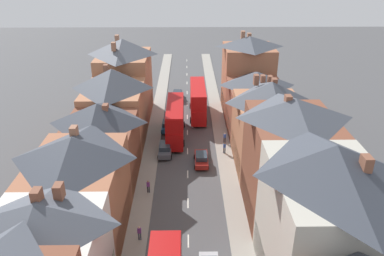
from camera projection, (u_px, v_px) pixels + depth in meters
name	position (u px, v px, depth m)	size (l,w,h in m)	color
pavement_left	(152.00, 144.00, 54.29)	(2.20, 104.00, 0.14)	gray
pavement_right	(222.00, 144.00, 54.43)	(2.20, 104.00, 0.14)	gray
centre_line_dashes	(188.00, 151.00, 52.58)	(0.14, 97.80, 0.01)	silver
terrace_row_left	(81.00, 177.00, 35.63)	(8.00, 66.10, 13.81)	silver
terrace_row_right	(290.00, 168.00, 37.16)	(8.00, 66.45, 13.64)	#935138
double_decker_bus_lead	(198.00, 100.00, 62.72)	(2.74, 10.80, 5.30)	red
double_decker_bus_far_approaching	(175.00, 120.00, 55.36)	(2.74, 10.80, 5.30)	#B70F0F
car_near_blue	(168.00, 126.00, 58.28)	(1.90, 4.06, 1.63)	#236093
car_near_silver	(165.00, 149.00, 51.45)	(1.90, 4.46, 1.64)	#4C515B
car_parked_left_a	(201.00, 159.00, 49.08)	(1.90, 4.26, 1.60)	maroon
car_mid_black	(178.00, 95.00, 70.61)	(1.90, 4.04, 1.70)	black
pedestrian_mid_left	(139.00, 232.00, 35.92)	(0.36, 0.22, 1.61)	#3D4256
pedestrian_mid_right	(148.00, 186.00, 43.01)	(0.36, 0.22, 1.61)	#23232D
pedestrian_far_left	(224.00, 147.00, 51.46)	(0.36, 0.22, 1.61)	#23232D
pedestrian_far_right	(225.00, 137.00, 54.18)	(0.36, 0.22, 1.61)	#23232D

